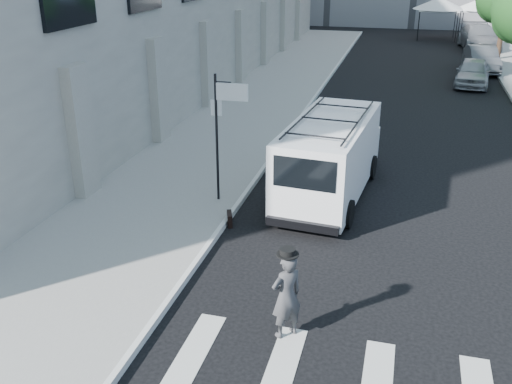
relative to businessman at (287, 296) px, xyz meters
The scene contains 12 objects.
ground 2.32m from the businessman, 102.56° to the left, with size 120.00×120.00×0.00m, color black.
sidewalk_left 18.73m from the businessman, 104.61° to the left, with size 4.50×48.00×0.15m, color gray.
sign_pole 6.29m from the businessman, 118.09° to the left, with size 1.03×0.07×3.50m.
tent_left 40.31m from the businessman, 84.97° to the left, with size 4.00×4.00×3.20m.
tent_right 41.21m from the businessman, 80.59° to the left, with size 4.00×4.00×3.20m.
businessman is the anchor object (origin of this frame).
briefcase 4.79m from the businessman, 119.97° to the left, with size 0.12×0.44×0.34m, color black.
suitcase 5.21m from the businessman, 99.36° to the left, with size 0.39×0.49×1.20m.
cargo_van 6.82m from the businessman, 91.56° to the left, with size 2.50×6.08×2.24m.
parked_car_a 23.64m from the businessman, 77.88° to the left, with size 1.64×4.08×1.39m, color #A0A3A8.
parked_car_b 27.80m from the businessman, 78.03° to the left, with size 1.51×4.34×1.43m, color #4E5054.
parked_car_c 36.20m from the businessman, 79.93° to the left, with size 2.37×5.82×1.69m, color gray.
Camera 1 is at (2.18, -10.64, 6.58)m, focal length 40.00 mm.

